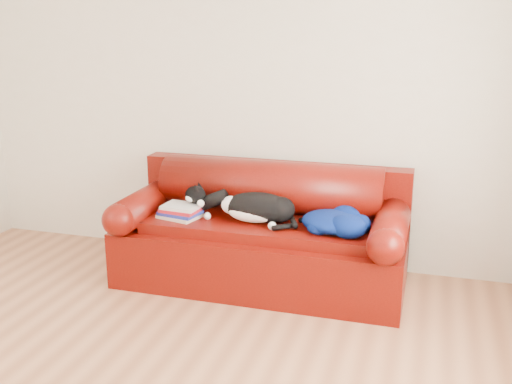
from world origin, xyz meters
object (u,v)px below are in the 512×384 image
(book_stack, at_px, (181,211))
(cat, at_px, (257,208))
(blanket, at_px, (334,221))
(sofa_base, at_px, (262,252))

(book_stack, xyz_separation_m, cat, (0.57, 0.06, 0.05))
(cat, relative_size, blanket, 1.36)
(sofa_base, height_order, cat, cat)
(book_stack, height_order, cat, cat)
(book_stack, height_order, blanket, blanket)
(cat, bearing_deg, sofa_base, 86.69)
(book_stack, xyz_separation_m, blanket, (1.13, 0.04, 0.02))
(blanket, bearing_deg, sofa_base, 169.88)
(sofa_base, height_order, book_stack, book_stack)
(sofa_base, distance_m, book_stack, 0.67)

